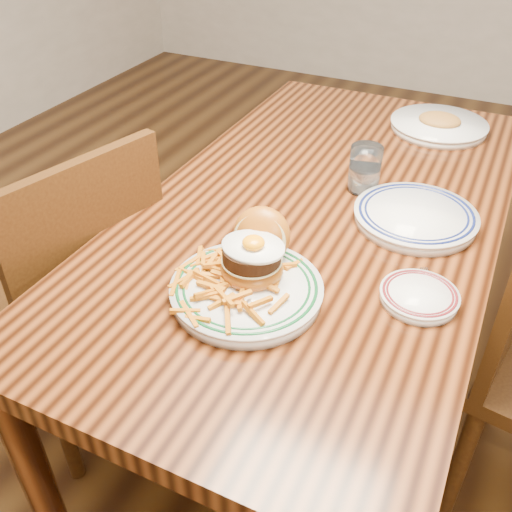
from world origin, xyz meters
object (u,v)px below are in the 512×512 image
at_px(chair_left, 77,293).
at_px(side_plate, 419,296).
at_px(table, 320,234).
at_px(main_plate, 249,276).

xyz_separation_m(chair_left, side_plate, (0.87, 0.06, 0.26)).
bearing_deg(chair_left, table, 44.54).
relative_size(chair_left, main_plate, 2.91).
distance_m(table, side_plate, 0.41).
bearing_deg(main_plate, side_plate, 11.11).
bearing_deg(table, side_plate, -41.42).
distance_m(table, main_plate, 0.40).
distance_m(chair_left, main_plate, 0.63).
height_order(main_plate, side_plate, main_plate).
distance_m(table, chair_left, 0.67).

